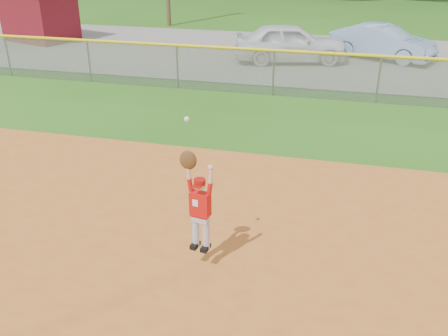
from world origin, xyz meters
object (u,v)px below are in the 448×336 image
Objects in this scene: utility_shed at (39,13)px; ballplayer at (198,202)px; car_white_a at (290,43)px; car_blue at (382,42)px.

ballplayer is at bearing -50.84° from utility_shed.
car_white_a is 3.99m from car_blue.
car_blue is 16.29m from utility_shed.
utility_shed is (-12.58, 1.57, 0.51)m from car_white_a.
car_white_a is at bearing 91.59° from ballplayer.
car_blue is 1.95× the size of ballplayer.
car_blue is at bearing -0.27° from utility_shed.
utility_shed reaches higher than car_blue.
utility_shed is at bearing 68.50° from car_white_a.
car_white_a is 2.09× the size of ballplayer.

